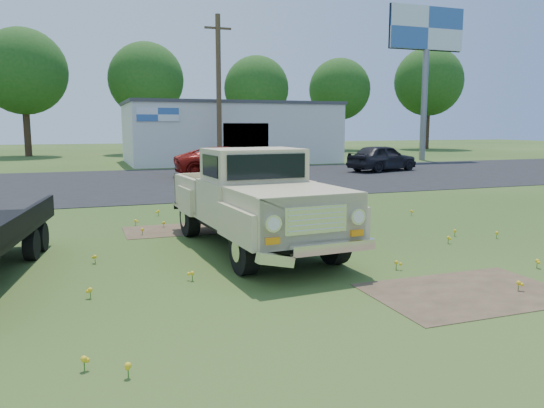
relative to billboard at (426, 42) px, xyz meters
The scene contains 15 objects.
ground 32.41m from the billboard, 129.76° to the right, with size 140.00×140.00×0.00m, color #244215.
asphalt_lot 23.55m from the billboard, 155.68° to the right, with size 90.00×14.00×0.02m, color black.
dirt_patch_a 33.86m from the billboard, 124.38° to the right, with size 3.00×2.00×0.01m, color #483926.
dirt_patch_b 31.28m from the billboard, 136.97° to the right, with size 2.20×1.60×0.01m, color #483926.
commercial_building 15.69m from the billboard, 168.08° to the left, with size 14.20×8.20×4.15m.
billboard is the anchor object (origin of this frame).
utility_pole_mid 16.60m from the billboard, behind, with size 1.60×0.30×9.00m.
treeline_c 32.03m from the billboard, 151.09° to the left, with size 7.04×7.04×10.47m.
treeline_d 24.47m from the billboard, 137.56° to the left, with size 6.72×6.72×10.00m.
treeline_e 17.16m from the billboard, 118.13° to the left, with size 6.08×6.08×9.04m.
treeline_f 17.72m from the billboard, 83.47° to the left, with size 6.40×6.40×9.52m.
treeline_g 20.01m from the billboard, 53.06° to the left, with size 7.36×7.36×10.95m.
vintage_pickup_truck 31.86m from the billboard, 131.86° to the right, with size 2.24×5.77×2.09m, color #C8B886, non-canonical shape.
red_pickup 20.22m from the billboard, 155.62° to the right, with size 2.47×5.35×1.49m, color maroon.
dark_sedan 13.48m from the billboard, 136.89° to the right, with size 1.75×4.36×1.48m, color black.
Camera 1 is at (-4.01, -9.35, 2.55)m, focal length 35.00 mm.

